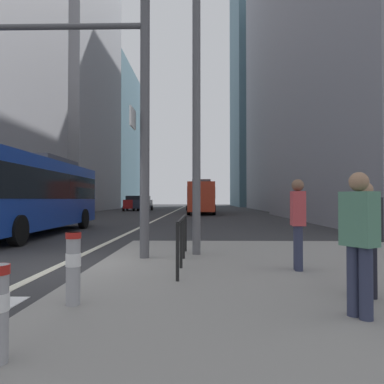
% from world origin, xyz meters
% --- Properties ---
extents(ground_plane, '(160.00, 160.00, 0.00)m').
position_xyz_m(ground_plane, '(0.00, 20.00, 0.00)').
color(ground_plane, '#303033').
extents(median_island, '(9.00, 10.00, 0.15)m').
position_xyz_m(median_island, '(5.50, -1.00, 0.07)').
color(median_island, gray).
rests_on(median_island, ground).
extents(lane_centre_line, '(0.20, 80.00, 0.01)m').
position_xyz_m(lane_centre_line, '(0.00, 30.00, 0.01)').
color(lane_centre_line, beige).
rests_on(lane_centre_line, ground).
extents(office_tower_left_mid, '(12.69, 20.69, 53.74)m').
position_xyz_m(office_tower_left_mid, '(-16.00, 41.22, 26.87)').
color(office_tower_left_mid, '#9E9EA3').
rests_on(office_tower_left_mid, ground).
extents(office_tower_left_far, '(10.52, 25.99, 28.36)m').
position_xyz_m(office_tower_left_far, '(-16.00, 69.75, 14.18)').
color(office_tower_left_far, slate).
rests_on(office_tower_left_far, ground).
extents(office_tower_right_mid, '(11.31, 25.22, 39.14)m').
position_xyz_m(office_tower_right_mid, '(17.00, 44.28, 19.57)').
color(office_tower_right_mid, gray).
rests_on(office_tower_right_mid, ground).
extents(office_tower_right_far, '(12.86, 21.72, 54.08)m').
position_xyz_m(office_tower_right_far, '(17.00, 72.02, 27.04)').
color(office_tower_right_far, slate).
rests_on(office_tower_right_far, ground).
extents(city_bus_blue_oncoming, '(2.85, 11.11, 3.40)m').
position_xyz_m(city_bus_blue_oncoming, '(-3.91, 7.22, 1.84)').
color(city_bus_blue_oncoming, '#14389E').
rests_on(city_bus_blue_oncoming, ground).
extents(city_bus_red_receding, '(2.80, 11.59, 3.40)m').
position_xyz_m(city_bus_red_receding, '(3.36, 30.72, 1.84)').
color(city_bus_red_receding, red).
rests_on(city_bus_red_receding, ground).
extents(car_oncoming_mid, '(2.12, 4.05, 1.94)m').
position_xyz_m(car_oncoming_mid, '(-5.65, 40.16, 0.99)').
color(car_oncoming_mid, maroon).
rests_on(car_oncoming_mid, ground).
extents(car_receding_near, '(2.05, 4.22, 1.94)m').
position_xyz_m(car_receding_near, '(3.29, 55.88, 0.99)').
color(car_receding_near, gold).
rests_on(car_receding_near, ground).
extents(car_receding_far, '(2.08, 4.60, 1.94)m').
position_xyz_m(car_receding_far, '(2.39, 42.36, 0.99)').
color(car_receding_far, silver).
rests_on(car_receding_far, ground).
extents(car_oncoming_far, '(2.18, 4.28, 1.94)m').
position_xyz_m(car_oncoming_far, '(-4.24, 40.06, 0.99)').
color(car_oncoming_far, '#232838').
rests_on(car_oncoming_far, ground).
extents(traffic_signal_gantry, '(7.19, 0.65, 6.00)m').
position_xyz_m(traffic_signal_gantry, '(-0.55, 0.47, 4.16)').
color(traffic_signal_gantry, '#515156').
rests_on(traffic_signal_gantry, median_island).
extents(street_lamp_post, '(5.50, 0.32, 8.00)m').
position_xyz_m(street_lamp_post, '(3.09, 1.06, 5.28)').
color(street_lamp_post, '#56565B').
rests_on(street_lamp_post, median_island).
extents(bollard_left, '(0.20, 0.20, 0.93)m').
position_xyz_m(bollard_left, '(1.55, -3.32, 0.66)').
color(bollard_left, '#99999E').
rests_on(bollard_left, median_island).
extents(pedestrian_railing, '(0.06, 3.54, 0.98)m').
position_xyz_m(pedestrian_railing, '(2.80, -0.18, 0.85)').
color(pedestrian_railing, black).
rests_on(pedestrian_railing, median_island).
extents(pedestrian_waiting, '(0.40, 0.45, 1.66)m').
position_xyz_m(pedestrian_waiting, '(5.00, -3.76, 1.07)').
color(pedestrian_waiting, '#2D334C').
rests_on(pedestrian_waiting, median_island).
extents(pedestrian_walking, '(0.40, 0.27, 1.59)m').
position_xyz_m(pedestrian_walking, '(5.43, -2.93, 1.03)').
color(pedestrian_walking, black).
rests_on(pedestrian_walking, median_island).
extents(pedestrian_far, '(0.27, 0.40, 1.74)m').
position_xyz_m(pedestrian_far, '(5.04, -0.93, 1.12)').
color(pedestrian_far, '#2D334C').
rests_on(pedestrian_far, median_island).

